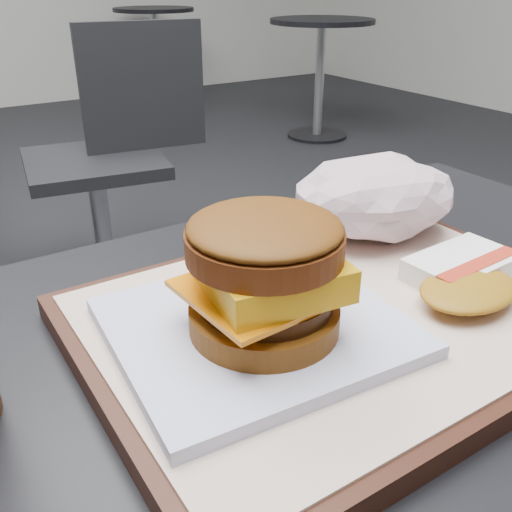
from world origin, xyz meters
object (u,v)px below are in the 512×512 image
at_px(breakfast_sandwich, 263,288).
at_px(neighbor_chair, 112,145).
at_px(crumpled_wrapper, 376,196).
at_px(hash_brown, 465,276).
at_px(serving_tray, 341,316).

distance_m(breakfast_sandwich, neighbor_chair, 1.60).
relative_size(breakfast_sandwich, neighbor_chair, 0.23).
distance_m(breakfast_sandwich, crumpled_wrapper, 0.21).
height_order(breakfast_sandwich, hash_brown, breakfast_sandwich).
relative_size(crumpled_wrapper, neighbor_chair, 0.18).
distance_m(serving_tray, breakfast_sandwich, 0.09).
xyz_separation_m(breakfast_sandwich, hash_brown, (0.17, -0.03, -0.03)).
relative_size(hash_brown, crumpled_wrapper, 0.77).
bearing_deg(serving_tray, crumpled_wrapper, 37.76).
bearing_deg(breakfast_sandwich, hash_brown, -9.42).
height_order(serving_tray, neighbor_chair, neighbor_chair).
bearing_deg(crumpled_wrapper, breakfast_sandwich, -153.94).
distance_m(hash_brown, crumpled_wrapper, 0.12).
height_order(breakfast_sandwich, crumpled_wrapper, breakfast_sandwich).
relative_size(hash_brown, neighbor_chair, 0.14).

